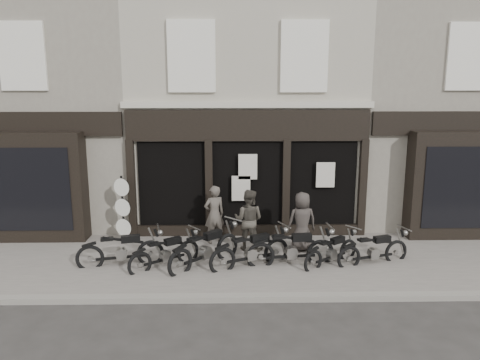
{
  "coord_description": "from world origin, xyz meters",
  "views": [
    {
      "loc": [
        -0.49,
        -10.71,
        4.66
      ],
      "look_at": [
        -0.25,
        1.6,
        2.1
      ],
      "focal_mm": 35.0,
      "sensor_mm": 36.0,
      "label": 1
    }
  ],
  "objects_px": {
    "motorcycle_0": "(122,253)",
    "man_centre": "(249,220)",
    "motorcycle_2": "(206,252)",
    "advert_sign_post": "(123,213)",
    "man_right": "(302,221)",
    "motorcycle_5": "(332,254)",
    "man_left": "(214,214)",
    "motorcycle_4": "(292,252)",
    "motorcycle_6": "(374,253)",
    "motorcycle_3": "(251,253)",
    "motorcycle_1": "(166,255)"
  },
  "relations": [
    {
      "from": "advert_sign_post",
      "to": "motorcycle_2",
      "type": "bearing_deg",
      "value": -12.02
    },
    {
      "from": "motorcycle_5",
      "to": "man_right",
      "type": "height_order",
      "value": "man_right"
    },
    {
      "from": "man_right",
      "to": "advert_sign_post",
      "type": "relative_size",
      "value": 0.78
    },
    {
      "from": "motorcycle_2",
      "to": "advert_sign_post",
      "type": "bearing_deg",
      "value": 100.86
    },
    {
      "from": "motorcycle_0",
      "to": "man_centre",
      "type": "bearing_deg",
      "value": 4.27
    },
    {
      "from": "motorcycle_2",
      "to": "motorcycle_3",
      "type": "xyz_separation_m",
      "value": [
        1.16,
        -0.1,
        -0.02
      ]
    },
    {
      "from": "motorcycle_5",
      "to": "man_left",
      "type": "xyz_separation_m",
      "value": [
        -3.06,
        1.63,
        0.6
      ]
    },
    {
      "from": "motorcycle_3",
      "to": "man_left",
      "type": "xyz_separation_m",
      "value": [
        -0.99,
        1.74,
        0.54
      ]
    },
    {
      "from": "motorcycle_1",
      "to": "motorcycle_3",
      "type": "distance_m",
      "value": 2.17
    },
    {
      "from": "motorcycle_1",
      "to": "man_left",
      "type": "bearing_deg",
      "value": 18.23
    },
    {
      "from": "motorcycle_3",
      "to": "motorcycle_4",
      "type": "distance_m",
      "value": 1.05
    },
    {
      "from": "motorcycle_3",
      "to": "motorcycle_4",
      "type": "xyz_separation_m",
      "value": [
        1.05,
        0.07,
        0.01
      ]
    },
    {
      "from": "motorcycle_5",
      "to": "man_centre",
      "type": "relative_size",
      "value": 0.98
    },
    {
      "from": "motorcycle_1",
      "to": "man_left",
      "type": "relative_size",
      "value": 1.03
    },
    {
      "from": "man_centre",
      "to": "motorcycle_3",
      "type": "bearing_deg",
      "value": 108.97
    },
    {
      "from": "motorcycle_5",
      "to": "man_right",
      "type": "xyz_separation_m",
      "value": [
        -0.64,
        0.96,
        0.57
      ]
    },
    {
      "from": "man_left",
      "to": "advert_sign_post",
      "type": "xyz_separation_m",
      "value": [
        -2.61,
        0.01,
        0.06
      ]
    },
    {
      "from": "motorcycle_0",
      "to": "man_right",
      "type": "height_order",
      "value": "man_right"
    },
    {
      "from": "motorcycle_2",
      "to": "man_right",
      "type": "height_order",
      "value": "man_right"
    },
    {
      "from": "motorcycle_2",
      "to": "man_left",
      "type": "bearing_deg",
      "value": 38.9
    },
    {
      "from": "motorcycle_0",
      "to": "advert_sign_post",
      "type": "bearing_deg",
      "value": 87.39
    },
    {
      "from": "motorcycle_4",
      "to": "motorcycle_5",
      "type": "xyz_separation_m",
      "value": [
        1.03,
        0.04,
        -0.07
      ]
    },
    {
      "from": "man_right",
      "to": "motorcycle_3",
      "type": "bearing_deg",
      "value": 27.24
    },
    {
      "from": "man_left",
      "to": "motorcycle_3",
      "type": "bearing_deg",
      "value": 95.51
    },
    {
      "from": "motorcycle_0",
      "to": "man_right",
      "type": "distance_m",
      "value": 4.86
    },
    {
      "from": "motorcycle_0",
      "to": "motorcycle_6",
      "type": "height_order",
      "value": "motorcycle_0"
    },
    {
      "from": "motorcycle_3",
      "to": "man_right",
      "type": "height_order",
      "value": "man_right"
    },
    {
      "from": "motorcycle_5",
      "to": "man_left",
      "type": "relative_size",
      "value": 0.98
    },
    {
      "from": "motorcycle_1",
      "to": "motorcycle_6",
      "type": "bearing_deg",
      "value": -36.41
    },
    {
      "from": "motorcycle_1",
      "to": "motorcycle_3",
      "type": "relative_size",
      "value": 0.83
    },
    {
      "from": "motorcycle_4",
      "to": "man_centre",
      "type": "xyz_separation_m",
      "value": [
        -1.07,
        1.08,
        0.53
      ]
    },
    {
      "from": "motorcycle_4",
      "to": "motorcycle_5",
      "type": "bearing_deg",
      "value": -4.75
    },
    {
      "from": "motorcycle_6",
      "to": "man_left",
      "type": "height_order",
      "value": "man_left"
    },
    {
      "from": "motorcycle_0",
      "to": "motorcycle_5",
      "type": "relative_size",
      "value": 1.3
    },
    {
      "from": "motorcycle_2",
      "to": "man_right",
      "type": "bearing_deg",
      "value": -24.63
    },
    {
      "from": "advert_sign_post",
      "to": "man_right",
      "type": "bearing_deg",
      "value": 14.32
    },
    {
      "from": "motorcycle_0",
      "to": "motorcycle_2",
      "type": "xyz_separation_m",
      "value": [
        2.14,
        -0.02,
        0.03
      ]
    },
    {
      "from": "motorcycle_1",
      "to": "man_left",
      "type": "distance_m",
      "value": 2.17
    },
    {
      "from": "motorcycle_3",
      "to": "man_right",
      "type": "xyz_separation_m",
      "value": [
        1.44,
        1.07,
        0.51
      ]
    },
    {
      "from": "motorcycle_2",
      "to": "man_centre",
      "type": "xyz_separation_m",
      "value": [
        1.14,
        1.05,
        0.52
      ]
    },
    {
      "from": "motorcycle_0",
      "to": "man_left",
      "type": "distance_m",
      "value": 2.87
    },
    {
      "from": "motorcycle_0",
      "to": "motorcycle_2",
      "type": "bearing_deg",
      "value": -13.81
    },
    {
      "from": "motorcycle_3",
      "to": "advert_sign_post",
      "type": "xyz_separation_m",
      "value": [
        -3.6,
        1.75,
        0.59
      ]
    },
    {
      "from": "man_right",
      "to": "motorcycle_2",
      "type": "bearing_deg",
      "value": 11.08
    },
    {
      "from": "motorcycle_5",
      "to": "man_right",
      "type": "distance_m",
      "value": 1.29
    },
    {
      "from": "motorcycle_6",
      "to": "man_centre",
      "type": "bearing_deg",
      "value": 144.42
    },
    {
      "from": "man_right",
      "to": "advert_sign_post",
      "type": "bearing_deg",
      "value": -17.08
    },
    {
      "from": "man_left",
      "to": "advert_sign_post",
      "type": "relative_size",
      "value": 0.81
    },
    {
      "from": "motorcycle_2",
      "to": "motorcycle_5",
      "type": "distance_m",
      "value": 3.24
    },
    {
      "from": "motorcycle_3",
      "to": "man_left",
      "type": "distance_m",
      "value": 2.07
    }
  ]
}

